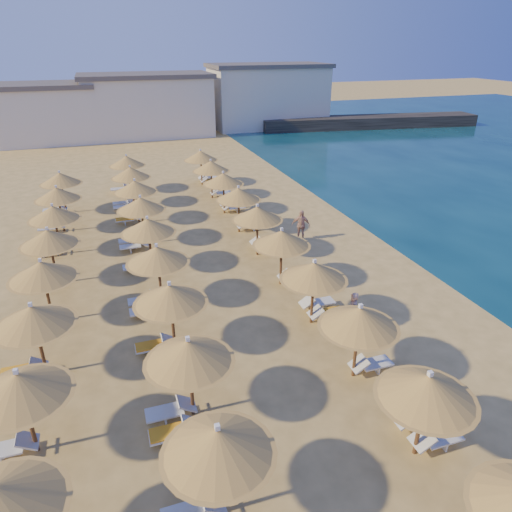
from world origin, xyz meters
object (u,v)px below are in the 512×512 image
object	(u,v)px
parasol_row_east	(282,239)
beachgoer_a	(352,313)
jetty	(370,122)
parasol_row_west	(157,256)
beachgoer_c	(301,225)

from	to	relation	value
parasol_row_east	beachgoer_a	world-z (taller)	parasol_row_east
jetty	beachgoer_a	xyz separation A→B (m)	(-26.49, -42.38, 0.14)
jetty	beachgoer_a	size ratio (longest dim) A/B	16.93
parasol_row_west	beachgoer_a	size ratio (longest dim) A/B	21.77
parasol_row_east	parasol_row_west	world-z (taller)	same
parasol_row_west	beachgoer_a	bearing A→B (deg)	-33.42
parasol_row_east	beachgoer_c	world-z (taller)	parasol_row_east
jetty	parasol_row_east	world-z (taller)	parasol_row_east
beachgoer_c	beachgoer_a	size ratio (longest dim) A/B	1.06
jetty	beachgoer_c	distance (m)	41.18
jetty	parasol_row_west	xyz separation A→B (m)	(-33.56, -37.71, 1.65)
parasol_row_east	parasol_row_west	xyz separation A→B (m)	(-5.79, 0.00, 0.00)
jetty	parasol_row_east	bearing A→B (deg)	-118.55
jetty	parasol_row_west	distance (m)	50.51
parasol_row_west	beachgoer_c	bearing A→B (deg)	27.98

